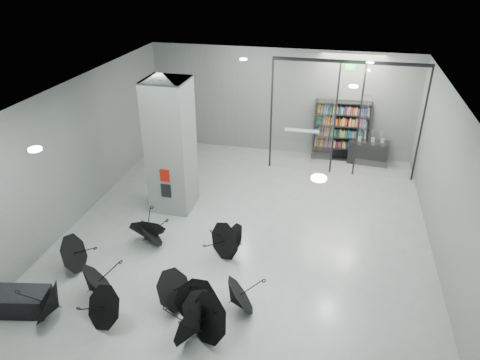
% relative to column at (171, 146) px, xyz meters
% --- Properties ---
extents(room, '(14.00, 14.02, 4.01)m').
position_rel_column_xyz_m(room, '(2.50, -2.00, 0.84)').
color(room, gray).
rests_on(room, ground).
extents(column, '(1.20, 1.20, 4.00)m').
position_rel_column_xyz_m(column, '(0.00, 0.00, 0.00)').
color(column, slate).
rests_on(column, ground).
extents(fire_cabinet, '(0.28, 0.04, 0.38)m').
position_rel_column_xyz_m(fire_cabinet, '(0.00, -0.62, -0.65)').
color(fire_cabinet, '#A50A07').
rests_on(fire_cabinet, column).
extents(info_panel, '(0.30, 0.03, 0.42)m').
position_rel_column_xyz_m(info_panel, '(0.00, -0.62, -1.15)').
color(info_panel, black).
rests_on(info_panel, column).
extents(exit_sign, '(0.30, 0.06, 0.15)m').
position_rel_column_xyz_m(exit_sign, '(4.90, 3.30, 1.82)').
color(exit_sign, '#0CE533').
rests_on(exit_sign, room).
extents(glass_partition, '(5.06, 0.08, 4.00)m').
position_rel_column_xyz_m(glass_partition, '(4.89, 3.50, 0.18)').
color(glass_partition, silver).
rests_on(glass_partition, ground).
extents(bench, '(1.62, 0.93, 0.49)m').
position_rel_column_xyz_m(bench, '(-1.84, -5.11, -1.76)').
color(bench, black).
rests_on(bench, ground).
extents(bookshelf, '(2.07, 0.57, 2.25)m').
position_rel_column_xyz_m(bookshelf, '(4.86, 4.75, -0.87)').
color(bookshelf, black).
rests_on(bookshelf, ground).
extents(shop_counter, '(1.49, 0.71, 0.87)m').
position_rel_column_xyz_m(shop_counter, '(5.92, 4.59, -1.57)').
color(shop_counter, black).
rests_on(shop_counter, ground).
extents(umbrella_cluster, '(5.53, 4.42, 1.26)m').
position_rel_column_xyz_m(umbrella_cluster, '(1.15, -3.82, -1.70)').
color(umbrella_cluster, black).
rests_on(umbrella_cluster, ground).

